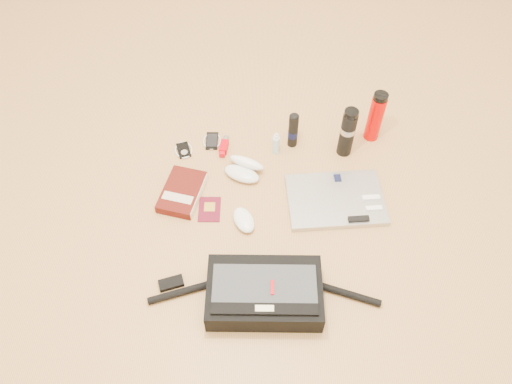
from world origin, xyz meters
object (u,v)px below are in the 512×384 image
laptop (336,200)px  book (182,192)px  messenger_bag (264,293)px  thermos_black (347,132)px  thermos_red (376,117)px

laptop → book: 0.61m
laptop → messenger_bag: bearing=-129.0°
thermos_black → thermos_red: bearing=35.5°
thermos_black → thermos_red: (0.13, 0.09, 0.00)m
thermos_red → thermos_black: bearing=-144.5°
messenger_bag → thermos_black: 0.77m
thermos_red → book: bearing=-157.4°
messenger_bag → thermos_red: bearing=58.9°
laptop → book: size_ratio=1.61×
messenger_bag → book: size_ratio=3.27×
messenger_bag → thermos_black: bearing=63.5°
laptop → thermos_red: bearing=58.1°
thermos_black → laptop: bearing=-101.8°
messenger_bag → thermos_red: 0.91m
book → thermos_black: 0.71m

